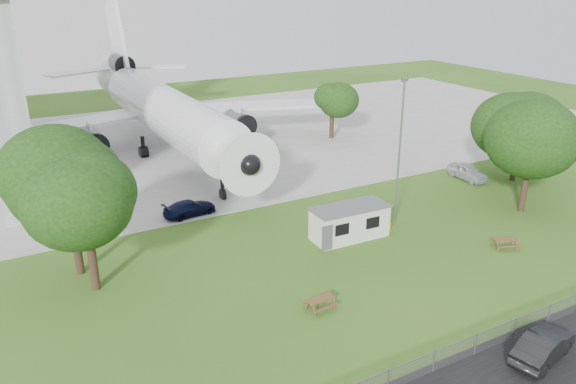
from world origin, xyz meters
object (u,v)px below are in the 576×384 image
car_centre_sedan (543,346)px  site_cabin (350,222)px  airliner (162,107)px  picnic_east (504,248)px  picnic_west (320,309)px

car_centre_sedan → site_cabin: bearing=-12.9°
airliner → car_centre_sedan: 47.94m
picnic_east → airliner: bearing=134.1°
picnic_west → picnic_east: same height
car_centre_sedan → airliner: bearing=-7.0°
picnic_east → car_centre_sedan: bearing=-108.6°
picnic_west → site_cabin: bearing=40.0°
airliner → car_centre_sedan: airliner is taller
picnic_east → car_centre_sedan: 13.58m
site_cabin → picnic_west: (-7.48, -7.61, -1.31)m
site_cabin → picnic_west: size_ratio=3.77×
site_cabin → picnic_west: bearing=-134.5°
airliner → picnic_west: 37.87m
site_cabin → picnic_east: size_ratio=3.77×
airliner → picnic_west: (-1.95, -37.46, -5.27)m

